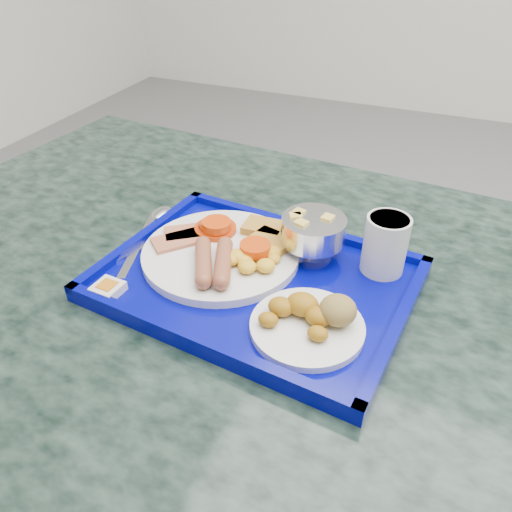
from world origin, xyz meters
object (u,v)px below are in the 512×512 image
Objects in this scene: tray at (256,281)px; table at (243,366)px; main_plate at (226,251)px; bread_plate at (311,319)px; fruit_bowl at (313,231)px; juice_cup at (385,243)px.

table is at bearing 147.09° from tray.
table is at bearing -14.62° from main_plate.
bread_plate is (0.11, -0.07, 0.02)m from tray.
table is at bearing -143.98° from fruit_bowl.
fruit_bowl reaches higher than bread_plate.
tray is at bearing -32.91° from table.
juice_cup is at bearing 1.91° from fruit_bowl.
main_plate is (-0.06, 0.03, 0.02)m from tray.
bread_plate reaches higher than tray.
juice_cup is (0.06, 0.16, 0.03)m from bread_plate.
main_plate is at bearing 165.38° from table.
tray is 0.07m from main_plate.
main_plate is 0.14m from fruit_bowl.
tray is 0.12m from fruit_bowl.
juice_cup reaches higher than bread_plate.
main_plate is (-0.03, 0.01, 0.24)m from table.
juice_cup is at bearing 19.28° from table.
main_plate reaches higher than tray.
main_plate is 2.47× the size of fruit_bowl.
bread_plate is 1.50× the size of fruit_bowl.
main_plate is at bearing 149.36° from bread_plate.
bread_plate is at bearing -33.58° from tray.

